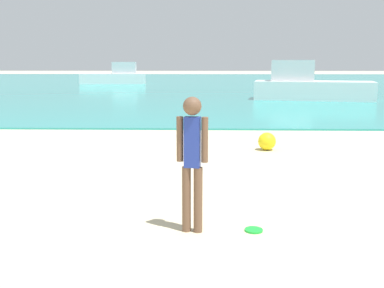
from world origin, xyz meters
name	(u,v)px	position (x,y,z in m)	size (l,w,h in m)	color
water	(203,83)	(0.00, 44.39, 0.03)	(160.00, 60.00, 0.06)	teal
person_standing	(192,157)	(0.05, 5.86, 0.97)	(0.39, 0.23, 1.71)	brown
frisbee	(254,230)	(0.83, 5.89, 0.01)	(0.23, 0.23, 0.03)	green
boat_near	(309,86)	(5.84, 25.29, 0.79)	(6.51, 3.14, 2.12)	white
boat_far	(116,76)	(-8.00, 42.30, 0.75)	(5.90, 2.10, 1.98)	white
beach_ball	(267,141)	(1.71, 11.25, 0.21)	(0.43, 0.43, 0.43)	yellow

